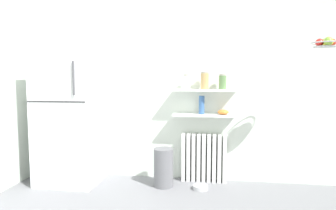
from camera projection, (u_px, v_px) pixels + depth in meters
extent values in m
cube|color=silver|center=(189.00, 84.00, 4.01)|extent=(7.04, 0.10, 2.60)
cube|color=silver|center=(70.00, 117.00, 3.90)|extent=(0.76, 0.68, 1.73)
cube|color=#262628|center=(56.00, 102.00, 3.54)|extent=(0.74, 0.01, 0.01)
cylinder|color=#4C4C51|center=(73.00, 78.00, 3.46)|extent=(0.02, 0.02, 0.40)
cube|color=white|center=(184.00, 157.00, 3.99)|extent=(0.05, 0.12, 0.64)
cube|color=white|center=(189.00, 157.00, 3.98)|extent=(0.05, 0.12, 0.64)
cube|color=white|center=(194.00, 157.00, 3.97)|extent=(0.05, 0.12, 0.64)
cube|color=white|center=(199.00, 158.00, 3.96)|extent=(0.05, 0.12, 0.64)
cube|color=white|center=(204.00, 158.00, 3.95)|extent=(0.05, 0.12, 0.64)
cube|color=white|center=(209.00, 158.00, 3.94)|extent=(0.05, 0.12, 0.64)
cube|color=white|center=(214.00, 158.00, 3.93)|extent=(0.05, 0.12, 0.64)
cube|color=white|center=(219.00, 158.00, 3.92)|extent=(0.05, 0.12, 0.64)
cube|color=white|center=(225.00, 159.00, 3.91)|extent=(0.05, 0.12, 0.64)
cube|color=white|center=(204.00, 115.00, 3.86)|extent=(0.82, 0.22, 0.02)
cube|color=white|center=(205.00, 90.00, 3.83)|extent=(0.82, 0.22, 0.02)
cylinder|color=silver|center=(187.00, 82.00, 3.86)|extent=(0.08, 0.08, 0.17)
cylinder|color=gray|center=(187.00, 75.00, 3.85)|extent=(0.07, 0.07, 0.02)
cylinder|color=tan|center=(205.00, 81.00, 3.82)|extent=(0.10, 0.10, 0.21)
cylinder|color=gray|center=(205.00, 72.00, 3.81)|extent=(0.09, 0.09, 0.02)
cylinder|color=#5B7F4C|center=(223.00, 83.00, 3.79)|extent=(0.10, 0.10, 0.17)
cylinder|color=gray|center=(223.00, 75.00, 3.78)|extent=(0.09, 0.09, 0.02)
cylinder|color=#38609E|center=(202.00, 105.00, 3.86)|extent=(0.07, 0.07, 0.24)
ellipsoid|color=orange|center=(223.00, 112.00, 3.82)|extent=(0.14, 0.14, 0.06)
cylinder|color=slate|center=(163.00, 167.00, 3.77)|extent=(0.25, 0.25, 0.49)
cylinder|color=#B7B7BC|center=(201.00, 187.00, 3.68)|extent=(0.19, 0.19, 0.05)
torus|color=#B2B2B7|center=(326.00, 43.00, 3.11)|extent=(0.29, 0.29, 0.01)
cylinder|color=#A8A8AD|center=(325.00, 47.00, 3.11)|extent=(0.23, 0.23, 0.01)
sphere|color=red|center=(332.00, 42.00, 3.10)|extent=(0.08, 0.08, 0.08)
sphere|color=#7FAD38|center=(325.00, 43.00, 3.15)|extent=(0.08, 0.08, 0.08)
sphere|color=red|center=(319.00, 42.00, 3.13)|extent=(0.08, 0.08, 0.08)
sphere|color=#7FAD38|center=(328.00, 41.00, 3.05)|extent=(0.09, 0.09, 0.09)
ellipsoid|color=yellow|center=(330.00, 43.00, 3.08)|extent=(0.18, 0.11, 0.08)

